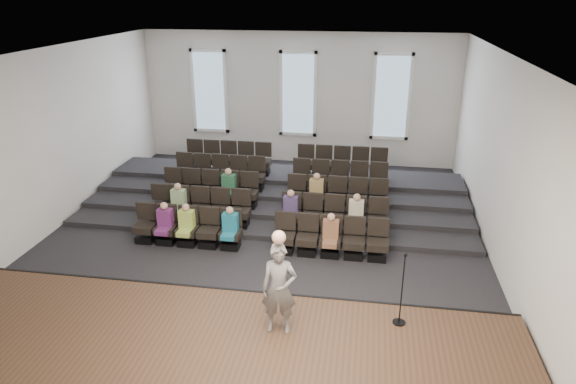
# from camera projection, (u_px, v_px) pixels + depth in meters

# --- Properties ---
(ground) EXTENTS (14.00, 14.00, 0.00)m
(ground) POSITION_uv_depth(u_px,v_px,m) (262.00, 240.00, 14.17)
(ground) COLOR black
(ground) RESTS_ON ground
(ceiling) EXTENTS (12.00, 14.00, 0.02)m
(ceiling) POSITION_uv_depth(u_px,v_px,m) (258.00, 53.00, 12.31)
(ceiling) COLOR white
(ceiling) RESTS_ON ground
(wall_back) EXTENTS (12.00, 0.04, 5.00)m
(wall_back) POSITION_uv_depth(u_px,v_px,m) (298.00, 99.00, 19.67)
(wall_back) COLOR silver
(wall_back) RESTS_ON ground
(wall_front) EXTENTS (12.00, 0.04, 5.00)m
(wall_front) POSITION_uv_depth(u_px,v_px,m) (151.00, 311.00, 6.80)
(wall_front) COLOR silver
(wall_front) RESTS_ON ground
(wall_left) EXTENTS (0.04, 14.00, 5.00)m
(wall_left) POSITION_uv_depth(u_px,v_px,m) (47.00, 143.00, 14.12)
(wall_left) COLOR silver
(wall_left) RESTS_ON ground
(wall_right) EXTENTS (0.04, 14.00, 5.00)m
(wall_right) POSITION_uv_depth(u_px,v_px,m) (505.00, 165.00, 12.35)
(wall_right) COLOR silver
(wall_right) RESTS_ON ground
(stage) EXTENTS (11.80, 3.60, 0.50)m
(stage) POSITION_uv_depth(u_px,v_px,m) (205.00, 353.00, 9.40)
(stage) COLOR #432D1D
(stage) RESTS_ON ground
(stage_lip) EXTENTS (11.80, 0.06, 0.52)m
(stage_lip) POSITION_uv_depth(u_px,v_px,m) (230.00, 299.00, 11.02)
(stage_lip) COLOR black
(stage_lip) RESTS_ON ground
(risers) EXTENTS (11.80, 4.80, 0.60)m
(risers) POSITION_uv_depth(u_px,v_px,m) (282.00, 191.00, 17.00)
(risers) COLOR black
(risers) RESTS_ON ground
(seating_rows) EXTENTS (6.80, 4.70, 1.67)m
(seating_rows) POSITION_uv_depth(u_px,v_px,m) (272.00, 196.00, 15.33)
(seating_rows) COLOR black
(seating_rows) RESTS_ON ground
(windows) EXTENTS (8.44, 0.10, 3.24)m
(windows) POSITION_uv_depth(u_px,v_px,m) (298.00, 94.00, 19.54)
(windows) COLOR white
(windows) RESTS_ON wall_back
(audience) EXTENTS (5.45, 2.64, 1.10)m
(audience) POSITION_uv_depth(u_px,v_px,m) (253.00, 210.00, 14.11)
(audience) COLOR #A0BD4B
(audience) RESTS_ON seating_rows
(speaker) EXTENTS (0.67, 0.46, 1.78)m
(speaker) POSITION_uv_depth(u_px,v_px,m) (279.00, 289.00, 9.33)
(speaker) COLOR slate
(speaker) RESTS_ON stage
(mic_stand) EXTENTS (0.25, 0.25, 1.51)m
(mic_stand) POSITION_uv_depth(u_px,v_px,m) (401.00, 303.00, 9.68)
(mic_stand) COLOR black
(mic_stand) RESTS_ON stage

